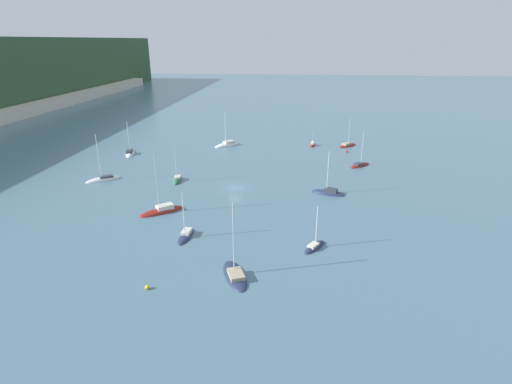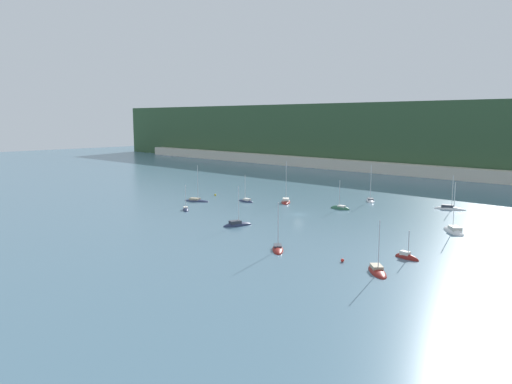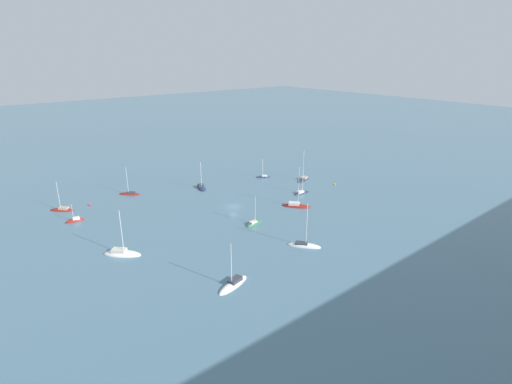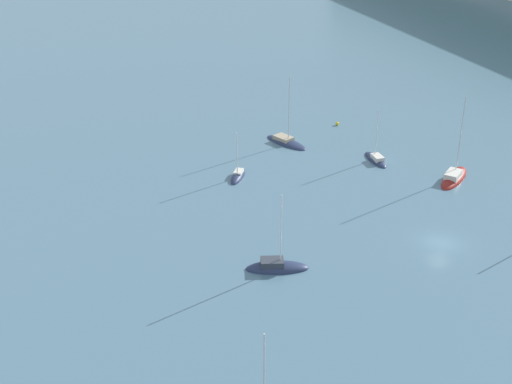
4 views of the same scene
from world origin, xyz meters
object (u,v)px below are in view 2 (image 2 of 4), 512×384
object	(u,v)px
sailboat_1	(246,201)
sailboat_7	(186,210)
sailboat_9	(286,202)
mooring_buoy_0	(342,260)
sailboat_0	(237,225)
sailboat_3	(454,232)
sailboat_11	(340,209)
sailboat_8	(278,249)
sailboat_6	(377,272)
mooring_buoy_1	(215,195)
sailboat_10	(407,258)
sailboat_2	(197,201)
sailboat_5	(370,201)
sailboat_4	(450,209)

from	to	relation	value
sailboat_1	sailboat_7	size ratio (longest dim) A/B	1.10
sailboat_9	mooring_buoy_0	distance (m)	59.68
sailboat_0	sailboat_1	xyz separation A→B (m)	(-21.63, 24.13, 0.01)
sailboat_3	sailboat_11	size ratio (longest dim) A/B	1.35
sailboat_8	sailboat_6	bearing A→B (deg)	48.47
sailboat_1	sailboat_6	xyz separation A→B (m)	(61.95, -32.47, -0.02)
sailboat_0	mooring_buoy_1	distance (m)	44.14
sailboat_6	sailboat_11	xyz separation A→B (m)	(-35.66, 41.45, -0.02)
sailboat_3	sailboat_10	size ratio (longest dim) A/B	2.00
sailboat_3	mooring_buoy_0	size ratio (longest dim) A/B	19.70
sailboat_9	sailboat_2	bearing A→B (deg)	91.17
sailboat_7	mooring_buoy_0	bearing A→B (deg)	22.60
sailboat_3	mooring_buoy_1	world-z (taller)	sailboat_3
sailboat_2	sailboat_9	size ratio (longest dim) A/B	0.88
sailboat_5	sailboat_11	bearing A→B (deg)	145.86
sailboat_10	sailboat_6	bearing A→B (deg)	-79.80
sailboat_3	sailboat_9	size ratio (longest dim) A/B	0.92
sailboat_1	mooring_buoy_0	xyz separation A→B (m)	(54.81, -31.52, 0.17)
sailboat_8	mooring_buoy_0	bearing A→B (deg)	53.93
sailboat_9	sailboat_11	size ratio (longest dim) A/B	1.46
sailboat_1	sailboat_0	bearing A→B (deg)	135.05
sailboat_0	sailboat_11	distance (m)	33.44
sailboat_4	sailboat_10	world-z (taller)	sailboat_4
sailboat_0	sailboat_4	world-z (taller)	sailboat_4
sailboat_3	sailboat_9	distance (m)	49.91
sailboat_6	sailboat_7	xyz separation A→B (m)	(-63.63, 12.05, -0.02)
sailboat_2	sailboat_3	distance (m)	70.71
sailboat_0	sailboat_2	distance (m)	35.38
mooring_buoy_0	mooring_buoy_1	distance (m)	76.69
sailboat_8	sailboat_2	bearing A→B (deg)	-158.18
sailboat_5	sailboat_1	bearing A→B (deg)	97.67
sailboat_7	sailboat_11	distance (m)	40.58
sailboat_7	sailboat_1	bearing A→B (deg)	119.00
sailboat_10	sailboat_1	bearing A→B (deg)	167.95
mooring_buoy_1	sailboat_8	bearing A→B (deg)	-31.26
sailboat_6	sailboat_9	bearing A→B (deg)	-172.20
sailboat_4	sailboat_5	bearing A→B (deg)	171.45
sailboat_5	mooring_buoy_0	world-z (taller)	sailboat_5
sailboat_6	mooring_buoy_1	bearing A→B (deg)	-159.12
sailboat_1	sailboat_9	distance (m)	11.48
sailboat_4	sailboat_8	xyz separation A→B (m)	(-5.29, -61.77, -0.03)
sailboat_6	sailboat_8	distance (m)	19.98
mooring_buoy_0	mooring_buoy_1	bearing A→B (deg)	154.85
sailboat_3	mooring_buoy_0	bearing A→B (deg)	128.37
sailboat_5	sailboat_4	bearing A→B (deg)	-120.52
sailboat_0	sailboat_7	bearing A→B (deg)	99.10
sailboat_3	sailboat_4	size ratio (longest dim) A/B	1.17
sailboat_8	sailboat_11	distance (m)	45.09
sailboat_5	mooring_buoy_1	world-z (taller)	sailboat_5
sailboat_11	sailboat_2	bearing A→B (deg)	20.08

